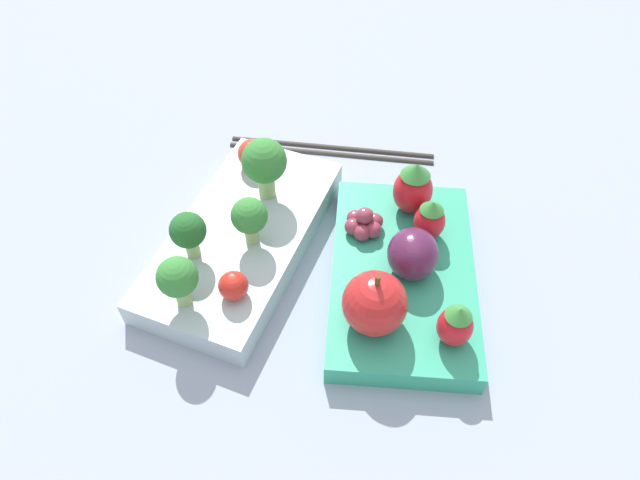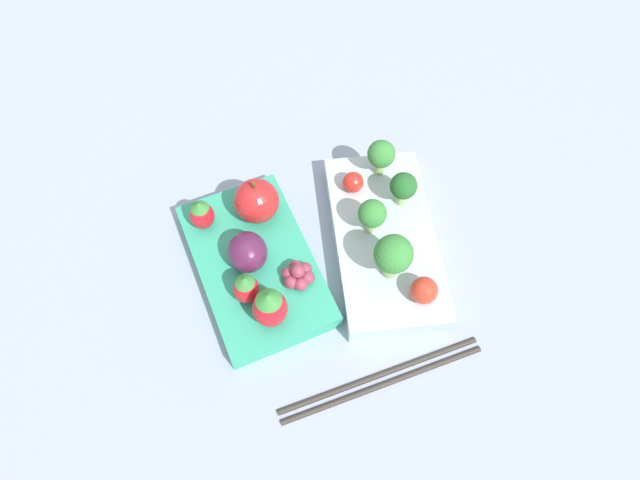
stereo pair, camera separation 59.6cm
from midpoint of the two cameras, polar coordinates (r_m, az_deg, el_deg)
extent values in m
plane|color=#939EB2|center=(0.48, 9.66, -27.05)|extent=(4.00, 4.00, 0.00)
cube|color=silver|center=(0.48, 18.71, -25.04)|extent=(0.23, 0.14, 0.03)
cube|color=#33A87F|center=(0.46, 0.03, -29.45)|extent=(0.21, 0.14, 0.02)
cylinder|color=#93B770|center=(0.47, 20.91, -19.42)|extent=(0.01, 0.01, 0.02)
sphere|color=#236028|center=(0.45, 21.79, -18.88)|extent=(0.03, 0.03, 0.03)
cylinder|color=#93B770|center=(0.46, 20.95, -30.33)|extent=(0.01, 0.01, 0.02)
sphere|color=#388438|center=(0.43, 22.30, -30.24)|extent=(0.04, 0.04, 0.04)
cylinder|color=#93B770|center=(0.46, 17.35, -24.28)|extent=(0.01, 0.01, 0.02)
sphere|color=#388438|center=(0.44, 18.16, -23.95)|extent=(0.03, 0.03, 0.03)
cylinder|color=#93B770|center=(0.47, 17.49, -14.80)|extent=(0.01, 0.01, 0.02)
sphere|color=#388438|center=(0.45, 18.25, -14.03)|extent=(0.03, 0.03, 0.03)
sphere|color=red|center=(0.47, 25.99, -32.75)|extent=(0.03, 0.03, 0.03)
sphere|color=red|center=(0.46, 14.18, -17.82)|extent=(0.02, 0.02, 0.02)
sphere|color=red|center=(0.43, 0.37, -22.12)|extent=(0.05, 0.05, 0.05)
cylinder|color=brown|center=(0.40, 0.40, -21.60)|extent=(0.00, 0.00, 0.01)
ellipsoid|color=red|center=(0.44, -7.90, -23.83)|extent=(0.03, 0.03, 0.03)
cone|color=#388438|center=(0.42, -8.23, -23.55)|extent=(0.02, 0.02, 0.01)
ellipsoid|color=red|center=(0.43, 3.73, -38.32)|extent=(0.03, 0.03, 0.04)
cone|color=#388438|center=(0.41, 3.97, -38.82)|extent=(0.03, 0.03, 0.01)
ellipsoid|color=red|center=(0.44, -0.40, -35.36)|extent=(0.03, 0.03, 0.03)
cone|color=#388438|center=(0.42, -0.42, -35.62)|extent=(0.02, 0.02, 0.01)
ellipsoid|color=#511E42|center=(0.43, -0.71, -29.61)|extent=(0.04, 0.04, 0.04)
sphere|color=#93384C|center=(0.45, 7.81, -33.68)|extent=(0.01, 0.01, 0.01)
sphere|color=#93384C|center=(0.45, 8.77, -32.70)|extent=(0.01, 0.01, 0.01)
sphere|color=#93384C|center=(0.45, 8.25, -31.51)|extent=(0.01, 0.01, 0.01)
sphere|color=#93384C|center=(0.45, 6.79, -31.29)|extent=(0.01, 0.01, 0.01)
sphere|color=#93384C|center=(0.45, 5.82, -32.26)|extent=(0.01, 0.01, 0.01)
sphere|color=#93384C|center=(0.45, 6.32, -33.46)|extent=(0.01, 0.01, 0.01)
sphere|color=#93384C|center=(0.44, 7.47, -32.55)|extent=(0.01, 0.01, 0.01)
cylinder|color=#332D28|center=(0.50, 20.93, -42.90)|extent=(0.02, 0.21, 0.01)
cylinder|color=#332D28|center=(0.50, 20.17, -41.97)|extent=(0.02, 0.21, 0.01)
camera|label=1|loc=(0.30, -18.73, 43.02)|focal=32.00mm
camera|label=2|loc=(0.30, 161.27, -43.02)|focal=32.00mm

